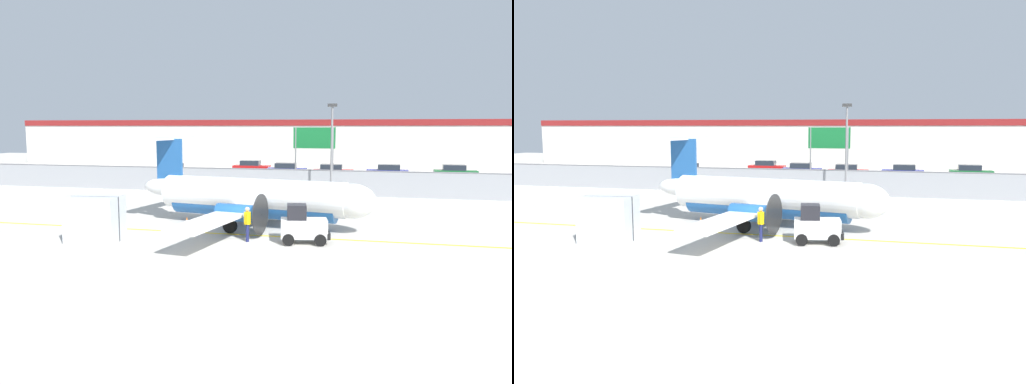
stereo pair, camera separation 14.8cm
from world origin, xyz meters
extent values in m
plane|color=#BCB7AD|center=(0.00, 0.00, 0.00)|extent=(140.00, 140.00, 0.00)
cube|color=yellow|center=(0.00, 2.00, 0.00)|extent=(84.00, 0.20, 0.01)
cube|color=gray|center=(0.00, 18.00, 1.00)|extent=(98.00, 0.04, 2.00)
cylinder|color=slate|center=(0.00, 18.00, 2.05)|extent=(98.00, 0.10, 0.10)
cube|color=#38383A|center=(0.00, 29.50, 0.06)|extent=(98.00, 17.00, 0.12)
cube|color=beige|center=(0.00, 48.00, 3.25)|extent=(91.00, 8.00, 6.50)
cube|color=maroon|center=(0.00, 44.00, 6.10)|extent=(91.00, 0.20, 0.80)
cylinder|color=white|center=(-0.48, 4.38, 1.75)|extent=(10.91, 3.73, 1.90)
ellipsoid|color=white|center=(5.08, 3.41, 1.75)|extent=(2.75, 2.21, 1.80)
ellipsoid|color=white|center=(-6.04, 5.36, 1.95)|extent=(3.16, 1.55, 1.05)
cylinder|color=#1E5193|center=(-0.48, 4.38, 1.23)|extent=(9.75, 3.13, 1.48)
cube|color=white|center=(-0.39, 4.36, 1.18)|extent=(4.34, 16.04, 0.18)
cylinder|color=#1E5193|center=(0.26, 6.89, 1.18)|extent=(2.32, 1.27, 0.90)
cone|color=black|center=(1.39, 6.69, 1.18)|extent=(0.52, 0.51, 0.44)
cylinder|color=#262626|center=(1.54, 6.67, 1.18)|extent=(0.40, 2.08, 2.10)
cylinder|color=#1E5193|center=(-0.64, 1.77, 1.18)|extent=(2.32, 1.27, 0.90)
cone|color=black|center=(0.49, 1.57, 1.18)|extent=(0.52, 0.51, 0.44)
cylinder|color=#262626|center=(0.64, 1.54, 1.18)|extent=(0.40, 2.08, 2.10)
cube|color=#1E5193|center=(-5.77, 5.31, 3.30)|extent=(1.71, 0.47, 3.10)
cube|color=white|center=(-5.91, 5.33, 4.85)|extent=(1.91, 4.92, 0.14)
cylinder|color=#59595B|center=(3.25, 3.73, 0.79)|extent=(0.16, 0.16, 0.97)
cylinder|color=black|center=(3.25, 3.73, 0.30)|extent=(0.63, 0.32, 0.60)
cylinder|color=#59595B|center=(-0.40, 6.61, 0.83)|extent=(0.16, 0.16, 0.90)
cylinder|color=black|center=(-0.40, 6.61, 0.38)|extent=(0.79, 0.35, 0.76)
cylinder|color=#59595B|center=(-1.16, 2.26, 0.83)|extent=(0.16, 0.16, 0.90)
cylinder|color=black|center=(-1.16, 2.26, 0.38)|extent=(0.79, 0.35, 0.76)
cube|color=silver|center=(2.92, 0.85, 0.73)|extent=(2.36, 1.48, 0.90)
cube|color=black|center=(2.58, 0.79, 1.53)|extent=(1.06, 1.14, 0.70)
cube|color=black|center=(4.06, 1.06, 0.43)|extent=(0.35, 1.11, 0.30)
cylinder|color=black|center=(3.55, 1.58, 0.28)|extent=(0.58, 0.28, 0.56)
cylinder|color=black|center=(3.77, 0.40, 0.28)|extent=(0.58, 0.28, 0.56)
cylinder|color=black|center=(2.08, 1.31, 0.28)|extent=(0.58, 0.28, 0.56)
cylinder|color=black|center=(2.29, 0.13, 0.28)|extent=(0.58, 0.28, 0.56)
cylinder|color=#191E4C|center=(0.22, 0.53, 0.42)|extent=(0.19, 0.19, 0.85)
cylinder|color=#191E4C|center=(0.17, 0.72, 0.42)|extent=(0.19, 0.19, 0.85)
cylinder|color=yellow|center=(0.19, 0.62, 1.15)|extent=(0.41, 0.41, 0.60)
cylinder|color=yellow|center=(0.24, 0.41, 1.18)|extent=(0.12, 0.12, 0.55)
cylinder|color=yellow|center=(0.14, 0.84, 1.18)|extent=(0.12, 0.12, 0.55)
sphere|color=tan|center=(0.19, 0.62, 1.59)|extent=(0.22, 0.22, 0.22)
cube|color=silver|center=(-7.06, -0.97, 1.10)|extent=(2.61, 2.26, 2.20)
cube|color=#333338|center=(-7.06, -0.97, 1.10)|extent=(2.43, 0.35, 2.20)
cube|color=orange|center=(-2.81, 2.12, 0.02)|extent=(0.36, 0.36, 0.04)
cone|color=orange|center=(-2.81, 2.12, 0.34)|extent=(0.28, 0.28, 0.60)
cylinder|color=white|center=(-2.81, 2.12, 0.42)|extent=(0.17, 0.17, 0.08)
cube|color=orange|center=(-3.82, 2.92, 0.02)|extent=(0.36, 0.36, 0.04)
cone|color=orange|center=(-3.82, 2.92, 0.34)|extent=(0.28, 0.28, 0.60)
cylinder|color=white|center=(-3.82, 2.92, 0.42)|extent=(0.17, 0.17, 0.08)
cube|color=gray|center=(-14.57, 26.87, 0.74)|extent=(4.24, 1.80, 0.80)
cube|color=#262D38|center=(-14.72, 26.87, 1.42)|extent=(2.24, 1.61, 0.56)
cylinder|color=black|center=(-13.15, 27.73, 0.42)|extent=(0.60, 0.21, 0.60)
cylinder|color=black|center=(-13.19, 25.93, 0.42)|extent=(0.60, 0.21, 0.60)
cylinder|color=black|center=(-15.95, 27.80, 0.42)|extent=(0.60, 0.21, 0.60)
cylinder|color=black|center=(-15.99, 26.00, 0.42)|extent=(0.60, 0.21, 0.60)
cube|color=red|center=(-7.48, 33.31, 0.74)|extent=(4.22, 1.75, 0.80)
cube|color=#262D38|center=(-7.63, 33.31, 1.42)|extent=(2.22, 1.59, 0.56)
cylinder|color=black|center=(-6.09, 34.23, 0.42)|extent=(0.60, 0.21, 0.60)
cylinder|color=black|center=(-6.07, 32.43, 0.42)|extent=(0.60, 0.21, 0.60)
cylinder|color=black|center=(-8.89, 34.19, 0.42)|extent=(0.60, 0.21, 0.60)
cylinder|color=black|center=(-8.87, 32.39, 0.42)|extent=(0.60, 0.21, 0.60)
cube|color=navy|center=(-2.86, 30.31, 0.74)|extent=(4.26, 1.86, 0.80)
cube|color=#262D38|center=(-3.01, 30.31, 1.42)|extent=(2.26, 1.64, 0.56)
cylinder|color=black|center=(-1.49, 31.27, 0.42)|extent=(0.61, 0.22, 0.60)
cylinder|color=black|center=(-1.42, 29.47, 0.42)|extent=(0.61, 0.22, 0.60)
cylinder|color=black|center=(-4.29, 31.16, 0.42)|extent=(0.61, 0.22, 0.60)
cylinder|color=black|center=(-4.22, 29.36, 0.42)|extent=(0.61, 0.22, 0.60)
cube|color=red|center=(2.09, 29.58, 0.74)|extent=(4.21, 1.73, 0.80)
cube|color=#262D38|center=(1.94, 29.58, 1.42)|extent=(2.21, 1.57, 0.56)
cylinder|color=black|center=(3.48, 30.49, 0.42)|extent=(0.60, 0.20, 0.60)
cylinder|color=black|center=(3.50, 28.69, 0.42)|extent=(0.60, 0.20, 0.60)
cylinder|color=black|center=(0.68, 30.47, 0.42)|extent=(0.60, 0.20, 0.60)
cylinder|color=black|center=(0.70, 28.67, 0.42)|extent=(0.60, 0.20, 0.60)
cube|color=navy|center=(7.60, 30.60, 0.74)|extent=(4.26, 1.85, 0.80)
cube|color=#262D38|center=(7.75, 30.60, 1.42)|extent=(2.26, 1.64, 0.56)
cylinder|color=black|center=(6.17, 29.75, 0.42)|extent=(0.61, 0.22, 0.60)
cylinder|color=black|center=(6.24, 31.55, 0.42)|extent=(0.61, 0.22, 0.60)
cylinder|color=black|center=(8.97, 29.65, 0.42)|extent=(0.61, 0.22, 0.60)
cylinder|color=black|center=(9.04, 31.45, 0.42)|extent=(0.61, 0.22, 0.60)
cube|color=#19662D|center=(14.39, 31.72, 0.74)|extent=(4.27, 1.88, 0.80)
cube|color=#262D38|center=(14.24, 31.73, 1.42)|extent=(2.27, 1.65, 0.56)
cylinder|color=black|center=(15.82, 32.56, 0.42)|extent=(0.61, 0.23, 0.60)
cylinder|color=black|center=(15.75, 30.76, 0.42)|extent=(0.61, 0.23, 0.60)
cylinder|color=black|center=(13.03, 32.68, 0.42)|extent=(0.61, 0.23, 0.60)
cylinder|color=black|center=(12.95, 30.88, 0.42)|extent=(0.61, 0.23, 0.60)
cylinder|color=slate|center=(3.01, 15.61, 3.50)|extent=(0.16, 0.16, 7.00)
cube|color=#333333|center=(3.01, 15.61, 7.15)|extent=(0.70, 0.30, 0.24)
cylinder|color=slate|center=(-0.45, 20.43, 2.75)|extent=(0.14, 0.14, 5.50)
cylinder|color=slate|center=(2.75, 20.43, 2.75)|extent=(0.14, 0.14, 5.50)
cube|color=#14662D|center=(1.15, 20.43, 4.60)|extent=(3.60, 0.10, 1.80)
camera|label=1|loc=(6.00, -22.49, 5.56)|focal=35.00mm
camera|label=2|loc=(6.14, -22.46, 5.56)|focal=35.00mm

